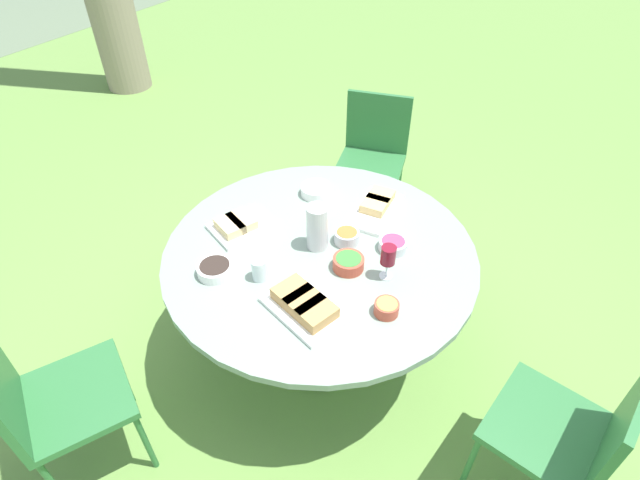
{
  "coord_description": "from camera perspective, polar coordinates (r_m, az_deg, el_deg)",
  "views": [
    {
      "loc": [
        -1.5,
        -0.92,
        2.3
      ],
      "look_at": [
        0.0,
        0.0,
        0.79
      ],
      "focal_mm": 28.0,
      "sensor_mm": 36.0,
      "label": 1
    }
  ],
  "objects": [
    {
      "name": "bowl_roasted_veg",
      "position": [
        2.38,
        3.08,
        0.43
      ],
      "size": [
        0.12,
        0.12,
        0.06
      ],
      "color": "silver",
      "rests_on": "dining_table"
    },
    {
      "name": "bowl_olives",
      "position": [
        2.27,
        -11.9,
        -3.22
      ],
      "size": [
        0.16,
        0.16,
        0.05
      ],
      "color": "white",
      "rests_on": "dining_table"
    },
    {
      "name": "wine_glass",
      "position": [
        2.17,
        7.84,
        -1.81
      ],
      "size": [
        0.07,
        0.07,
        0.17
      ],
      "color": "silver",
      "rests_on": "dining_table"
    },
    {
      "name": "bowl_fries",
      "position": [
        2.08,
        7.61,
        -7.66
      ],
      "size": [
        0.1,
        0.1,
        0.06
      ],
      "color": "#B74733",
      "rests_on": "dining_table"
    },
    {
      "name": "chair_far_back",
      "position": [
        3.52,
        6.1,
        10.15
      ],
      "size": [
        0.52,
        0.53,
        0.89
      ],
      "color": "#2D6B38",
      "rests_on": "ground_plane"
    },
    {
      "name": "chair_near_right",
      "position": [
        2.23,
        27.02,
        -18.86
      ],
      "size": [
        0.5,
        0.48,
        0.89
      ],
      "color": "#2D6B38",
      "rests_on": "ground_plane"
    },
    {
      "name": "water_pitcher",
      "position": [
        2.31,
        -0.3,
        1.49
      ],
      "size": [
        0.11,
        0.1,
        0.23
      ],
      "color": "silver",
      "rests_on": "dining_table"
    },
    {
      "name": "ground_plane",
      "position": [
        2.9,
        0.0,
        -11.9
      ],
      "size": [
        40.0,
        40.0,
        0.0
      ],
      "primitive_type": "plane",
      "color": "#668E42"
    },
    {
      "name": "dining_table",
      "position": [
        2.43,
        0.0,
        -2.83
      ],
      "size": [
        1.48,
        1.48,
        0.73
      ],
      "color": "#4C4C51",
      "rests_on": "ground_plane"
    },
    {
      "name": "chair_near_left",
      "position": [
        2.36,
        -28.63,
        -15.47
      ],
      "size": [
        0.58,
        0.58,
        0.89
      ],
      "color": "#2D6B38",
      "rests_on": "ground_plane"
    },
    {
      "name": "bowl_salad",
      "position": [
        2.25,
        3.27,
        -2.58
      ],
      "size": [
        0.14,
        0.14,
        0.06
      ],
      "color": "#B74733",
      "rests_on": "dining_table"
    },
    {
      "name": "bowl_dip_red",
      "position": [
        2.37,
        8.34,
        -0.5
      ],
      "size": [
        0.13,
        0.13,
        0.05
      ],
      "color": "silver",
      "rests_on": "dining_table"
    },
    {
      "name": "platter_bread_main",
      "position": [
        2.49,
        -9.24,
        1.71
      ],
      "size": [
        0.36,
        0.32,
        0.07
      ],
      "color": "white",
      "rests_on": "dining_table"
    },
    {
      "name": "platter_sandwich_side",
      "position": [
        2.07,
        -1.8,
        -7.41
      ],
      "size": [
        0.31,
        0.39,
        0.07
      ],
      "color": "white",
      "rests_on": "dining_table"
    },
    {
      "name": "bowl_dip_cream",
      "position": [
        2.7,
        -0.45,
        5.76
      ],
      "size": [
        0.17,
        0.17,
        0.05
      ],
      "color": "white",
      "rests_on": "dining_table"
    },
    {
      "name": "cup_water_near",
      "position": [
        2.2,
        -6.95,
        -3.36
      ],
      "size": [
        0.07,
        0.07,
        0.11
      ],
      "color": "silver",
      "rests_on": "dining_table"
    },
    {
      "name": "platter_charcuterie",
      "position": [
        2.6,
        6.42,
        3.92
      ],
      "size": [
        0.38,
        0.22,
        0.06
      ],
      "color": "white",
      "rests_on": "dining_table"
    }
  ]
}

